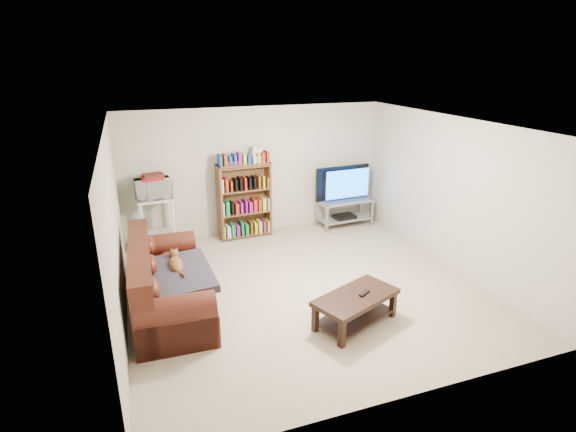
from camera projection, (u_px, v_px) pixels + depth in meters
name	position (u px, v px, depth m)	size (l,w,h in m)	color
floor	(303.00, 287.00, 6.71)	(5.00, 5.00, 0.00)	#C1AB8F
ceiling	(305.00, 125.00, 5.91)	(5.00, 5.00, 0.00)	white
wall_back	(256.00, 171.00, 8.53)	(5.00, 5.00, 0.00)	beige
wall_front	(405.00, 294.00, 4.09)	(5.00, 5.00, 0.00)	beige
wall_left	(115.00, 233.00, 5.52)	(5.00, 5.00, 0.00)	beige
wall_right	(451.00, 194.00, 7.10)	(5.00, 5.00, 0.00)	beige
sofa	(164.00, 287.00, 6.02)	(1.02, 2.25, 0.95)	#471B12
blanket	(178.00, 275.00, 5.86)	(0.86, 1.11, 0.10)	#2E2B37
cat	(176.00, 264.00, 6.02)	(0.24, 0.61, 0.18)	brown
coffee_table	(356.00, 304.00, 5.70)	(1.25, 0.95, 0.41)	black
remote	(364.00, 293.00, 5.68)	(0.18, 0.05, 0.02)	black
tv_stand	(344.00, 208.00, 9.03)	(1.11, 0.56, 0.54)	#999EA3
television	(345.00, 184.00, 8.86)	(1.16, 0.15, 0.67)	black
dvd_player	(344.00, 216.00, 9.09)	(0.43, 0.30, 0.06)	black
bookshelf	(245.00, 200.00, 8.37)	(1.00, 0.37, 1.42)	brown
shelf_clutter	(248.00, 157.00, 8.15)	(0.73, 0.26, 0.28)	silver
microwave_stand	(156.00, 217.00, 7.82)	(0.64, 0.49, 0.96)	silver
microwave	(153.00, 189.00, 7.65)	(0.59, 0.40, 0.33)	silver
game_boxes	(152.00, 178.00, 7.58)	(0.35, 0.30, 0.05)	maroon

